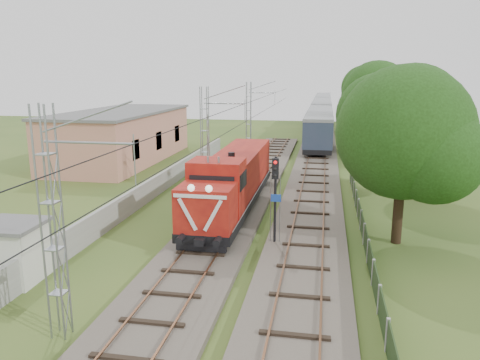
% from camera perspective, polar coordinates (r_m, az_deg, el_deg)
% --- Properties ---
extents(ground, '(140.00, 140.00, 0.00)m').
position_cam_1_polar(ground, '(23.82, -4.41, -9.14)').
color(ground, '#34521E').
rests_on(ground, ground).
extents(track_main, '(4.20, 70.00, 0.45)m').
position_cam_1_polar(track_main, '(30.20, -1.05, -3.95)').
color(track_main, '#6B6054').
rests_on(track_main, ground).
extents(track_side, '(4.20, 80.00, 0.45)m').
position_cam_1_polar(track_side, '(42.25, 9.13, 0.76)').
color(track_side, '#6B6054').
rests_on(track_side, ground).
extents(catenary, '(3.31, 70.00, 8.00)m').
position_cam_1_polar(catenary, '(34.79, -4.22, 4.78)').
color(catenary, gray).
rests_on(catenary, ground).
extents(boundary_wall, '(0.25, 40.00, 1.50)m').
position_cam_1_polar(boundary_wall, '(36.43, -9.56, -0.27)').
color(boundary_wall, '#9E9E99').
rests_on(boundary_wall, ground).
extents(station_building, '(8.40, 20.40, 5.22)m').
position_cam_1_polar(station_building, '(50.24, -14.17, 5.27)').
color(station_building, tan).
rests_on(station_building, ground).
extents(fence, '(0.12, 32.00, 1.20)m').
position_cam_1_polar(fence, '(25.81, 14.91, -6.37)').
color(fence, black).
rests_on(fence, ground).
extents(locomotive, '(2.90, 16.58, 4.21)m').
position_cam_1_polar(locomotive, '(30.20, -0.86, -0.02)').
color(locomotive, black).
rests_on(locomotive, ground).
extents(coach_rake, '(3.19, 71.21, 3.69)m').
position_cam_1_polar(coach_rake, '(84.29, 9.93, 8.37)').
color(coach_rake, black).
rests_on(coach_rake, ground).
extents(signal_post, '(0.53, 0.41, 4.81)m').
position_cam_1_polar(signal_post, '(23.85, 4.32, -0.77)').
color(signal_post, black).
rests_on(signal_post, ground).
extents(relay_hut, '(2.67, 2.67, 2.65)m').
position_cam_1_polar(relay_hut, '(22.79, -25.91, -7.88)').
color(relay_hut, silver).
rests_on(relay_hut, ground).
extents(tree_a, '(7.26, 6.92, 9.42)m').
position_cam_1_polar(tree_a, '(25.46, 19.57, 5.28)').
color(tree_a, '#322214').
rests_on(tree_a, ground).
extents(tree_b, '(7.45, 7.10, 9.66)m').
position_cam_1_polar(tree_b, '(35.32, 20.31, 7.38)').
color(tree_b, '#322214').
rests_on(tree_b, ground).
extents(tree_c, '(7.97, 7.59, 10.33)m').
position_cam_1_polar(tree_c, '(53.58, 16.43, 9.69)').
color(tree_c, '#322214').
rests_on(tree_c, ground).
extents(tree_d, '(7.76, 7.39, 10.06)m').
position_cam_1_polar(tree_d, '(71.25, 16.37, 10.21)').
color(tree_d, '#322214').
rests_on(tree_d, ground).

